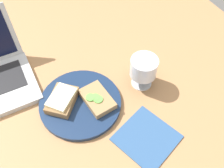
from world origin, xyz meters
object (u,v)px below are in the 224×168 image
at_px(napkin, 147,138).
at_px(plate, 80,103).
at_px(sandwich_with_cucumber, 97,99).
at_px(sandwich_with_cheese, 62,100).
at_px(wine_glass, 144,68).

bearing_deg(napkin, plate, 122.53).
bearing_deg(sandwich_with_cucumber, napkin, -66.41).
bearing_deg(sandwich_with_cucumber, sandwich_with_cheese, 155.79).
bearing_deg(sandwich_with_cheese, sandwich_with_cucumber, -24.21).
bearing_deg(plate, sandwich_with_cheese, 155.88).
bearing_deg(plate, sandwich_with_cucumber, -24.31).
xyz_separation_m(wine_glass, napkin, (-0.09, -0.18, -0.07)).
distance_m(sandwich_with_cucumber, napkin, 0.19).
relative_size(plate, wine_glass, 2.29).
relative_size(sandwich_with_cucumber, napkin, 0.79).
bearing_deg(wine_glass, napkin, -117.14).
xyz_separation_m(sandwich_with_cheese, wine_glass, (0.26, -0.04, 0.04)).
height_order(sandwich_with_cheese, napkin, sandwich_with_cheese).
bearing_deg(napkin, sandwich_with_cucumber, 113.59).
bearing_deg(napkin, wine_glass, 62.86).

